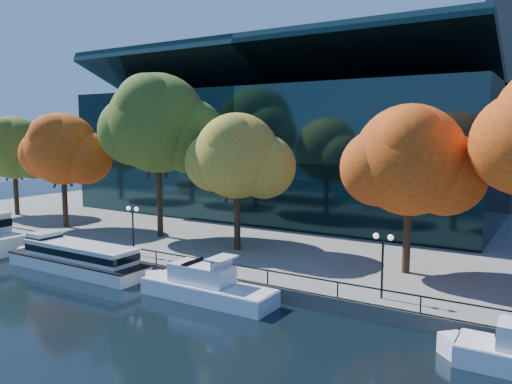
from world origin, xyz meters
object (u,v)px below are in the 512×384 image
Objects in this scene: tour_boat at (74,256)px; lamp_1 at (133,219)px; cruiser_near at (203,285)px; tree_4 at (412,162)px; lamp_2 at (383,251)px; tree_1 at (63,150)px; tree_2 at (159,125)px; tree_0 at (14,149)px; tree_3 at (238,158)px.

lamp_1 reaches higher than tour_boat.
tree_4 is at bearing 42.30° from cruiser_near.
tree_4 is at bearing 90.92° from lamp_2.
tour_boat is at bearing -35.42° from tree_1.
tree_1 is at bearing 162.10° from lamp_1.
tree_1 is 3.01× the size of lamp_2.
tree_4 is 3.01× the size of lamp_2.
tree_2 is at bearing 141.80° from cruiser_near.
tree_0 is at bearing 169.79° from tree_1.
tree_0 reaches higher than cruiser_near.
tree_2 reaches higher than tree_3.
tree_0 reaches higher than lamp_1.
tree_3 is at bearing 3.16° from tree_1.
tree_4 is (47.74, -0.55, -0.06)m from tree_0.
tour_boat is at bearing 179.95° from cruiser_near.
tree_4 reaches higher than tour_boat.
lamp_1 is at bearing -14.51° from tree_0.
tree_2 reaches higher than tour_boat.
tree_4 is at bearing 16.98° from lamp_1.
cruiser_near is 0.90× the size of tree_3.
tree_2 is (23.89, -0.35, 2.68)m from tree_0.
tree_1 is at bearing -176.84° from tree_3.
tree_1 is at bearing -10.21° from tree_0.
tree_3 is 10.13m from lamp_1.
tree_2 is (0.14, 10.14, 10.55)m from tour_boat.
tour_boat is at bearing -135.25° from tree_3.
tree_2 is 1.29× the size of tree_4.
tree_4 is (23.99, 9.95, 7.81)m from tour_boat.
lamp_2 is at bearing 0.00° from lamp_1.
tree_3 is at bearing -1.71° from tree_0.
tree_3 reaches higher than lamp_1.
lamp_2 reaches higher than tour_boat.
tree_2 is 3.89× the size of lamp_1.
lamp_2 is (21.04, 0.00, 0.00)m from lamp_1.
lamp_1 and lamp_2 have the same top height.
tree_0 is 2.99× the size of lamp_2.
tree_3 is at bearing -178.23° from tree_4.
tree_1 is 21.33m from tree_3.
tour_boat is 24.51m from lamp_2.
tree_0 reaches higher than tour_boat.
tree_0 is 12.24m from tree_1.
tree_0 is 47.75m from tree_4.
tree_2 is 9.87m from tree_3.
lamp_1 is (26.81, -6.94, -5.08)m from tree_0.
tree_1 reaches higher than tour_boat.
cruiser_near is (13.05, -0.01, -0.23)m from tour_boat.
tree_2 reaches higher than cruiser_near.
tree_4 is (10.94, 9.96, 8.05)m from cruiser_near.
tour_boat is 1.21× the size of tree_4.
tree_1 is at bearing -177.40° from tree_4.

